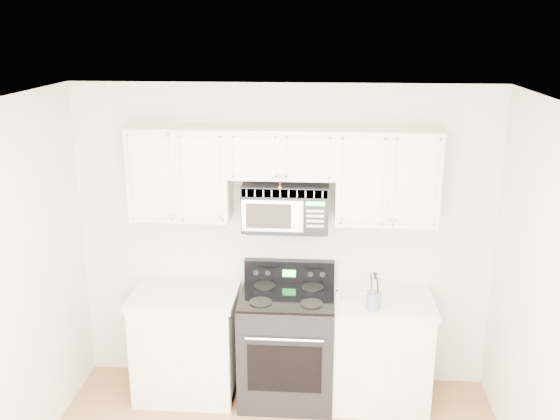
{
  "coord_description": "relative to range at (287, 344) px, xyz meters",
  "views": [
    {
      "loc": [
        0.33,
        -3.21,
        3.06
      ],
      "look_at": [
        0.0,
        1.3,
        1.69
      ],
      "focal_mm": 40.0,
      "sensor_mm": 36.0,
      "label": 1
    }
  ],
  "objects": [
    {
      "name": "utensil_crock",
      "position": [
        0.68,
        -0.19,
        0.51
      ],
      "size": [
        0.11,
        0.11,
        0.31
      ],
      "color": "slate",
      "rests_on": "base_cabinet_right"
    },
    {
      "name": "base_cabinet_right",
      "position": [
        0.75,
        0.01,
        -0.06
      ],
      "size": [
        0.86,
        0.65,
        0.92
      ],
      "color": "white",
      "rests_on": "ground"
    },
    {
      "name": "room",
      "position": [
        -0.05,
        -1.43,
        0.82
      ],
      "size": [
        3.51,
        3.51,
        2.61
      ],
      "color": "#925D3D",
      "rests_on": "ground"
    },
    {
      "name": "shaker_salt",
      "position": [
        0.41,
        -0.03,
        0.48
      ],
      "size": [
        0.04,
        0.04,
        0.09
      ],
      "color": "silver",
      "rests_on": "base_cabinet_right"
    },
    {
      "name": "range",
      "position": [
        0.0,
        0.0,
        0.0
      ],
      "size": [
        0.77,
        0.7,
        1.12
      ],
      "color": "black",
      "rests_on": "ground"
    },
    {
      "name": "microwave",
      "position": [
        -0.02,
        0.14,
        1.16
      ],
      "size": [
        0.69,
        0.39,
        0.38
      ],
      "color": "black",
      "rests_on": "ground"
    },
    {
      "name": "base_cabinet_left",
      "position": [
        -0.85,
        0.01,
        -0.06
      ],
      "size": [
        0.86,
        0.65,
        0.92
      ],
      "color": "white",
      "rests_on": "ground"
    },
    {
      "name": "shaker_pepper",
      "position": [
        0.6,
        -0.04,
        0.49
      ],
      "size": [
        0.04,
        0.04,
        0.1
      ],
      "color": "silver",
      "rests_on": "base_cabinet_right"
    },
    {
      "name": "upper_cabinets",
      "position": [
        -0.05,
        0.16,
        1.45
      ],
      "size": [
        2.44,
        0.37,
        0.75
      ],
      "color": "white",
      "rests_on": "ground"
    }
  ]
}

